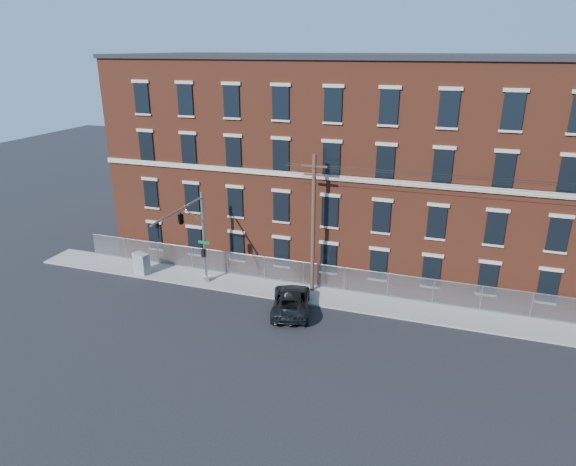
% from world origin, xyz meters
% --- Properties ---
extents(ground, '(140.00, 140.00, 0.00)m').
position_xyz_m(ground, '(0.00, 0.00, 0.00)').
color(ground, black).
rests_on(ground, ground).
extents(sidewalk, '(65.00, 3.00, 0.12)m').
position_xyz_m(sidewalk, '(12.00, 5.00, 0.06)').
color(sidewalk, gray).
rests_on(sidewalk, ground).
extents(mill_building, '(55.30, 14.32, 16.30)m').
position_xyz_m(mill_building, '(12.00, 13.93, 8.15)').
color(mill_building, maroon).
rests_on(mill_building, ground).
extents(chain_link_fence, '(59.06, 0.06, 1.85)m').
position_xyz_m(chain_link_fence, '(12.00, 6.30, 1.06)').
color(chain_link_fence, '#A5A8AD').
rests_on(chain_link_fence, ground).
extents(traffic_signal_mast, '(0.90, 6.75, 7.00)m').
position_xyz_m(traffic_signal_mast, '(-6.00, 2.18, 5.39)').
color(traffic_signal_mast, '#9EA0A5').
rests_on(traffic_signal_mast, ground).
extents(utility_pole_near, '(1.80, 0.28, 10.00)m').
position_xyz_m(utility_pole_near, '(2.00, 5.60, 5.34)').
color(utility_pole_near, '#4D3426').
rests_on(utility_pole_near, ground).
extents(pickup_truck, '(3.75, 5.76, 1.47)m').
position_xyz_m(pickup_truck, '(1.43, 2.43, 0.74)').
color(pickup_truck, black).
rests_on(pickup_truck, ground).
extents(utility_cabinet, '(1.47, 1.06, 1.66)m').
position_xyz_m(utility_cabinet, '(-11.45, 4.20, 0.95)').
color(utility_cabinet, gray).
rests_on(utility_cabinet, sidewalk).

